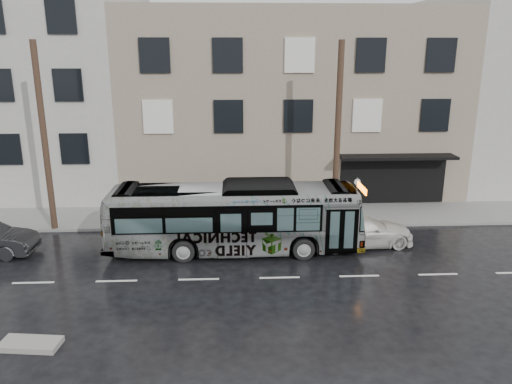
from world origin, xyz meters
TOP-DOWN VIEW (x-y plane):
  - ground at (0.00, 0.00)m, footprint 120.00×120.00m
  - sidewalk at (0.00, 4.90)m, footprint 90.00×3.60m
  - building_taupe at (5.00, 12.70)m, footprint 20.00×12.00m
  - utility_pole_front at (6.50, 3.30)m, footprint 0.30×0.30m
  - utility_pole_rear at (-7.50, 3.30)m, footprint 0.30×0.30m
  - sign_post at (7.60, 3.30)m, footprint 0.06×0.06m
  - bus at (1.43, 0.36)m, footprint 11.21×2.64m
  - white_sedan at (7.20, 0.77)m, footprint 5.11×2.51m
  - slush_pile at (-4.83, -6.88)m, footprint 1.88×1.01m

SIDE VIEW (x-z plane):
  - ground at x=0.00m, z-range 0.00..0.00m
  - sidewalk at x=0.00m, z-range 0.00..0.15m
  - slush_pile at x=-4.83m, z-range 0.00..0.18m
  - white_sedan at x=7.20m, z-range 0.00..1.43m
  - sign_post at x=7.60m, z-range 0.15..2.55m
  - bus at x=1.43m, z-range 0.00..3.12m
  - utility_pole_front at x=6.50m, z-range 0.15..9.15m
  - utility_pole_rear at x=-7.50m, z-range 0.15..9.15m
  - building_taupe at x=5.00m, z-range 0.00..11.00m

